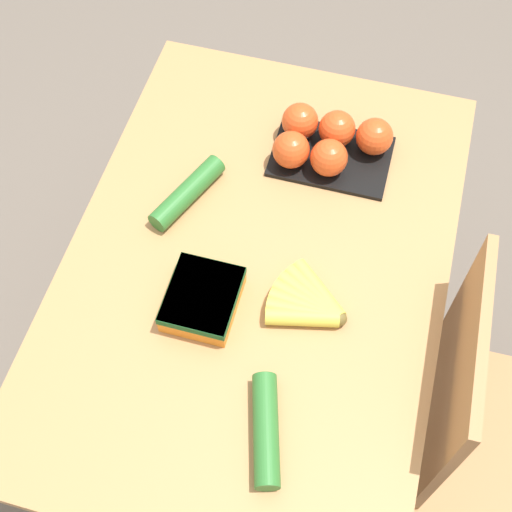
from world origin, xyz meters
TOP-DOWN VIEW (x-y plane):
  - ground_plane at (0.00, 0.00)m, footprint 12.00×12.00m
  - dining_table at (0.00, 0.00)m, footprint 1.14×0.77m
  - chair at (0.12, 0.55)m, footprint 0.43×0.41m
  - banana_bunch at (0.07, 0.13)m, footprint 0.16×0.16m
  - tomato_pack at (-0.32, 0.08)m, footprint 0.18×0.26m
  - carrot_bag at (0.12, -0.08)m, footprint 0.16×0.13m
  - cucumber_near at (-0.12, -0.18)m, footprint 0.20×0.12m
  - cucumber_far at (0.34, 0.11)m, footprint 0.21×0.10m

SIDE VIEW (x-z plane):
  - ground_plane at x=0.00m, z-range 0.00..0.00m
  - chair at x=0.12m, z-range 0.02..0.97m
  - dining_table at x=0.00m, z-range 0.26..1.03m
  - banana_bunch at x=0.07m, z-range 0.77..0.81m
  - cucumber_near at x=-0.12m, z-range 0.77..0.82m
  - cucumber_far at x=0.34m, z-range 0.77..0.82m
  - carrot_bag at x=0.12m, z-range 0.78..0.83m
  - tomato_pack at x=-0.32m, z-range 0.77..0.86m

